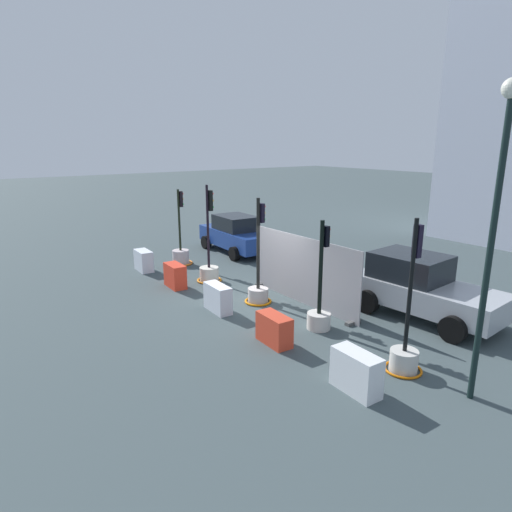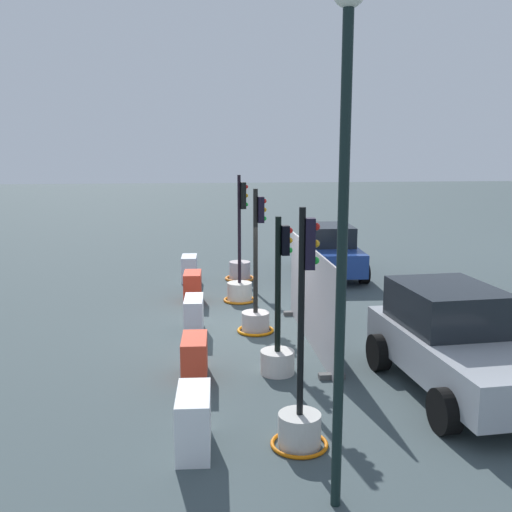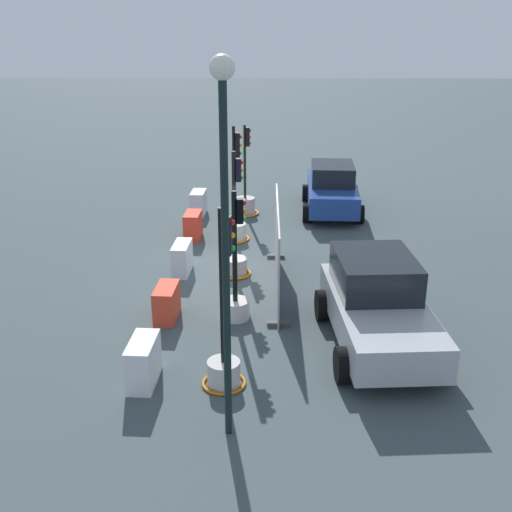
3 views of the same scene
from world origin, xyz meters
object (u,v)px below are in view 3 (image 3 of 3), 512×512
traffic_light_1 (235,224)px  street_lamp_post (225,206)px  traffic_light_0 (245,203)px  construction_barrier_1 (193,226)px  construction_barrier_3 (167,303)px  construction_barrier_2 (182,258)px  traffic_light_2 (235,256)px  car_blue_estate (332,189)px  traffic_light_3 (236,294)px  car_silver_hatchback (378,304)px  construction_barrier_4 (143,362)px  traffic_light_4 (224,358)px  construction_barrier_0 (198,203)px

traffic_light_1 → street_lamp_post: bearing=2.2°
traffic_light_0 → construction_barrier_1: (2.65, -1.56, 0.00)m
construction_barrier_3 → street_lamp_post: (4.27, 1.68, 3.56)m
construction_barrier_2 → traffic_light_2: bearing=85.7°
car_blue_estate → street_lamp_post: street_lamp_post is taller
traffic_light_0 → traffic_light_3: bearing=0.4°
traffic_light_0 → car_silver_hatchback: (9.37, 3.10, 0.48)m
construction_barrier_2 → construction_barrier_4: size_ratio=1.00×
car_blue_estate → car_silver_hatchback: bearing=0.1°
traffic_light_0 → street_lamp_post: 13.04m
construction_barrier_2 → car_silver_hatchback: 6.04m
construction_barrier_2 → construction_barrier_3: construction_barrier_2 is taller
traffic_light_1 → traffic_light_4: traffic_light_1 is taller
construction_barrier_1 → street_lamp_post: bearing=9.7°
traffic_light_0 → traffic_light_2: (5.63, -0.08, 0.11)m
traffic_light_3 → street_lamp_post: bearing=1.1°
traffic_light_0 → traffic_light_4: size_ratio=0.90×
traffic_light_3 → car_silver_hatchback: 3.25m
traffic_light_2 → construction_barrier_0: bearing=-164.3°
construction_barrier_1 → construction_barrier_2: bearing=0.5°
construction_barrier_0 → construction_barrier_3: construction_barrier_0 is taller
construction_barrier_1 → traffic_light_4: bearing=10.3°
construction_barrier_2 → car_blue_estate: car_blue_estate is taller
construction_barrier_0 → construction_barrier_4: bearing=0.5°
traffic_light_1 → construction_barrier_4: traffic_light_1 is taller
traffic_light_1 → car_blue_estate: (-3.19, 3.32, 0.33)m
traffic_light_1 → construction_barrier_2: size_ratio=3.25×
traffic_light_2 → construction_barrier_2: bearing=-94.3°
car_blue_estate → construction_barrier_0: bearing=-84.5°
traffic_light_0 → construction_barrier_2: traffic_light_0 is taller
traffic_light_4 → street_lamp_post: bearing=6.6°
traffic_light_4 → construction_barrier_0: size_ratio=3.45×
construction_barrier_4 → car_blue_estate: 12.36m
traffic_light_3 → construction_barrier_4: size_ratio=2.77×
traffic_light_0 → construction_barrier_0: (0.03, -1.66, -0.00)m
construction_barrier_0 → construction_barrier_3: (8.25, 0.12, -0.02)m
car_silver_hatchback → car_blue_estate: bearing=-179.9°
construction_barrier_4 → traffic_light_2: bearing=164.7°
traffic_light_4 → traffic_light_1: bearing=-178.6°
traffic_light_1 → car_blue_estate: bearing=133.9°
traffic_light_0 → traffic_light_3: size_ratio=1.04×
construction_barrier_2 → traffic_light_1: bearing=154.6°
traffic_light_4 → car_blue_estate: traffic_light_4 is taller
construction_barrier_3 → car_silver_hatchback: car_silver_hatchback is taller
traffic_light_1 → street_lamp_post: 10.38m
traffic_light_1 → construction_barrier_4: (8.26, -1.33, -0.07)m
construction_barrier_3 → construction_barrier_0: bearing=-179.2°
traffic_light_4 → car_silver_hatchback: size_ratio=0.80×
construction_barrier_0 → construction_barrier_1: construction_barrier_1 is taller
traffic_light_3 → construction_barrier_2: traffic_light_3 is taller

